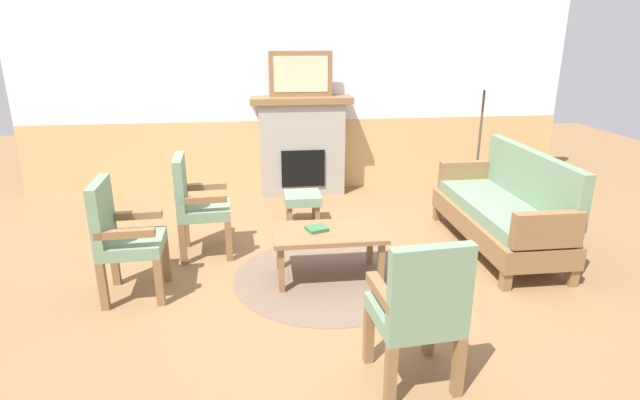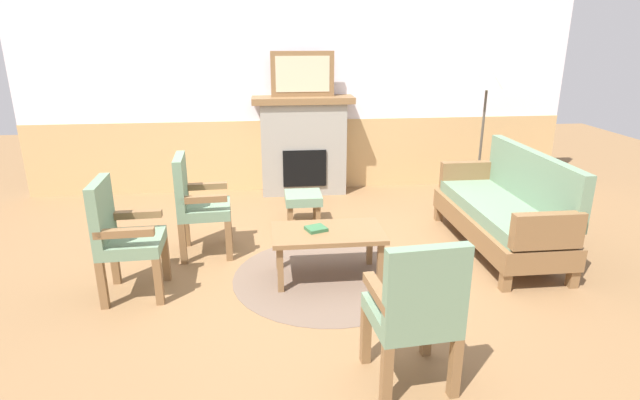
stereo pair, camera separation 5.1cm
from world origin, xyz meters
name	(u,v)px [view 1 (the left image)]	position (x,y,z in m)	size (l,w,h in m)	color
ground_plane	(325,269)	(0.00, 0.00, 0.00)	(14.00, 14.00, 0.00)	olive
wall_back	(299,92)	(0.00, 2.60, 1.31)	(7.20, 0.14, 2.70)	white
fireplace	(302,145)	(0.00, 2.35, 0.65)	(1.30, 0.44, 1.28)	gray
framed_picture	(301,74)	(0.00, 2.35, 1.56)	(0.80, 0.04, 0.56)	brown
couch	(503,210)	(1.81, 0.27, 0.40)	(0.70, 1.80, 0.98)	brown
coffee_table	(328,236)	(0.01, -0.16, 0.39)	(0.96, 0.56, 0.44)	brown
round_rug	(328,276)	(0.01, -0.16, 0.00)	(1.67, 1.67, 0.01)	brown
book_on_table	(317,229)	(-0.09, -0.14, 0.46)	(0.16, 0.15, 0.03)	#33663D
footstool	(302,200)	(-0.10, 1.16, 0.28)	(0.40, 0.40, 0.36)	brown
armchair_near_fireplace	(196,201)	(-1.17, 0.48, 0.54)	(0.51, 0.51, 0.98)	brown
armchair_by_window_left	(122,234)	(-1.66, -0.27, 0.54)	(0.50, 0.50, 0.98)	brown
armchair_front_left	(419,307)	(0.34, -1.65, 0.54)	(0.52, 0.52, 0.98)	brown
floor_lamp_by_couch	(485,86)	(2.12, 1.64, 1.45)	(0.36, 0.36, 1.68)	#332D28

